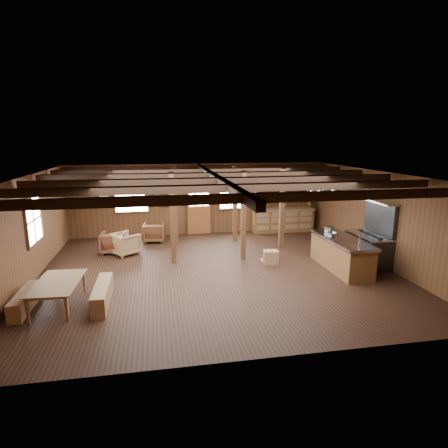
{
  "coord_description": "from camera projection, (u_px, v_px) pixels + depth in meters",
  "views": [
    {
      "loc": [
        -1.65,
        -10.13,
        3.76
      ],
      "look_at": [
        0.3,
        0.57,
        1.26
      ],
      "focal_mm": 30.0,
      "sensor_mm": 36.0,
      "label": 1
    }
  ],
  "objects": [
    {
      "name": "room",
      "position": [
        217.0,
        224.0,
        10.53
      ],
      "size": [
        10.04,
        9.04,
        2.84
      ],
      "color": "black",
      "rests_on": "ground"
    },
    {
      "name": "ceiling_joists",
      "position": [
        216.0,
        178.0,
        10.41
      ],
      "size": [
        9.8,
        8.82,
        0.18
      ],
      "color": "black",
      "rests_on": "ceiling"
    },
    {
      "name": "timber_posts",
      "position": [
        222.0,
        210.0,
        12.61
      ],
      "size": [
        3.95,
        2.35,
        2.8
      ],
      "color": "#422212",
      "rests_on": "floor"
    },
    {
      "name": "back_door",
      "position": [
        199.0,
        212.0,
        14.91
      ],
      "size": [
        1.02,
        0.08,
        2.15
      ],
      "color": "brown",
      "rests_on": "floor"
    },
    {
      "name": "window_back_left",
      "position": [
        131.0,
        196.0,
        14.31
      ],
      "size": [
        1.32,
        0.06,
        1.32
      ],
      "color": "white",
      "rests_on": "wall_back"
    },
    {
      "name": "window_back_right",
      "position": [
        231.0,
        193.0,
        14.99
      ],
      "size": [
        1.02,
        0.06,
        1.32
      ],
      "color": "white",
      "rests_on": "wall_back"
    },
    {
      "name": "window_left",
      "position": [
        33.0,
        220.0,
        10.1
      ],
      "size": [
        0.14,
        1.24,
        1.32
      ],
      "color": "white",
      "rests_on": "wall_back"
    },
    {
      "name": "notice_boards",
      "position": [
        160.0,
        194.0,
        14.49
      ],
      "size": [
        1.08,
        0.03,
        0.9
      ],
      "color": "silver",
      "rests_on": "wall_back"
    },
    {
      "name": "back_counter",
      "position": [
        282.0,
        217.0,
        15.33
      ],
      "size": [
        2.55,
        0.6,
        2.45
      ],
      "color": "brown",
      "rests_on": "floor"
    },
    {
      "name": "pendant_lamps",
      "position": [
        135.0,
        191.0,
        10.9
      ],
      "size": [
        1.86,
        2.36,
        0.66
      ],
      "color": "#313133",
      "rests_on": "ceiling"
    },
    {
      "name": "pot_rack",
      "position": [
        320.0,
        189.0,
        11.33
      ],
      "size": [
        0.4,
        3.0,
        0.46
      ],
      "color": "#313133",
      "rests_on": "ceiling"
    },
    {
      "name": "kitchen_island",
      "position": [
        341.0,
        253.0,
        10.93
      ],
      "size": [
        0.92,
        2.51,
        1.2
      ],
      "rotation": [
        0.0,
        0.0,
        0.02
      ],
      "color": "brown",
      "rests_on": "floor"
    },
    {
      "name": "step_stool",
      "position": [
        271.0,
        257.0,
        11.4
      ],
      "size": [
        0.53,
        0.4,
        0.43
      ],
      "primitive_type": "cube",
      "rotation": [
        0.0,
        0.0,
        -0.12
      ],
      "color": "brown",
      "rests_on": "floor"
    },
    {
      "name": "commercial_range",
      "position": [
        370.0,
        244.0,
        11.31
      ],
      "size": [
        0.82,
        1.59,
        1.97
      ],
      "color": "#313133",
      "rests_on": "floor"
    },
    {
      "name": "dining_table",
      "position": [
        60.0,
        294.0,
        8.5
      ],
      "size": [
        1.04,
        1.75,
        0.6
      ],
      "primitive_type": "imported",
      "rotation": [
        0.0,
        0.0,
        1.52
      ],
      "color": "#906641",
      "rests_on": "floor"
    },
    {
      "name": "bench_wall",
      "position": [
        25.0,
        301.0,
        8.39
      ],
      "size": [
        0.28,
        1.51,
        0.41
      ],
      "primitive_type": "cube",
      "color": "brown",
      "rests_on": "floor"
    },
    {
      "name": "bench_aisle",
      "position": [
        102.0,
        294.0,
        8.67
      ],
      "size": [
        0.31,
        1.68,
        0.46
      ],
      "primitive_type": "cube",
      "color": "brown",
      "rests_on": "floor"
    },
    {
      "name": "armchair_a",
      "position": [
        113.0,
        242.0,
        12.51
      ],
      "size": [
        0.82,
        0.84,
        0.71
      ],
      "primitive_type": "imported",
      "rotation": [
        0.0,
        0.0,
        3.06
      ],
      "color": "#5E2E1C",
      "rests_on": "floor"
    },
    {
      "name": "armchair_b",
      "position": [
        154.0,
        232.0,
        13.88
      ],
      "size": [
        0.81,
        0.83,
        0.69
      ],
      "primitive_type": "imported",
      "rotation": [
        0.0,
        0.0,
        3.04
      ],
      "color": "brown",
      "rests_on": "floor"
    },
    {
      "name": "armchair_c",
      "position": [
        125.0,
        244.0,
        12.34
      ],
      "size": [
        1.1,
        1.1,
        0.73
      ],
      "primitive_type": "imported",
      "rotation": [
        0.0,
        0.0,
        2.22
      ],
      "color": "#9B7446",
      "rests_on": "floor"
    },
    {
      "name": "counter_pot",
      "position": [
        329.0,
        229.0,
        11.58
      ],
      "size": [
        0.28,
        0.28,
        0.17
      ],
      "primitive_type": "cylinder",
      "color": "#AEB1B5",
      "rests_on": "kitchen_island"
    },
    {
      "name": "bowl",
      "position": [
        332.0,
        233.0,
        11.22
      ],
      "size": [
        0.29,
        0.29,
        0.06
      ],
      "primitive_type": "imported",
      "rotation": [
        0.0,
        0.0,
        0.13
      ],
      "color": "silver",
      "rests_on": "kitchen_island"
    }
  ]
}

